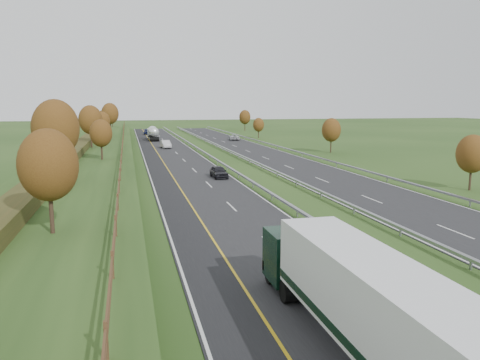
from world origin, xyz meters
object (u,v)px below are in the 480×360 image
object	(u,v)px
car_dark_near	(219,172)
car_oncoming	(234,137)
road_tanker	(153,133)
car_silver_mid	(166,144)
car_small_far	(148,132)
box_lorry	(364,303)

from	to	relation	value
car_dark_near	car_oncoming	size ratio (longest dim) A/B	0.84
road_tanker	car_oncoming	size ratio (longest dim) A/B	2.19
road_tanker	car_silver_mid	xyz separation A→B (m)	(1.28, -23.15, -1.01)
car_silver_mid	car_small_far	distance (m)	46.57
car_oncoming	car_silver_mid	bearing A→B (deg)	51.19
car_dark_near	car_silver_mid	distance (m)	41.66
box_lorry	car_small_far	xyz separation A→B (m)	(-1.76, 131.27, -1.52)
box_lorry	car_silver_mid	size ratio (longest dim) A/B	3.31
box_lorry	car_oncoming	world-z (taller)	box_lorry
road_tanker	car_small_far	bearing A→B (deg)	91.03
car_silver_mid	car_small_far	world-z (taller)	car_silver_mid
road_tanker	car_dark_near	world-z (taller)	road_tanker
box_lorry	road_tanker	bearing A→B (deg)	90.71
road_tanker	car_oncoming	bearing A→B (deg)	-14.85
car_silver_mid	car_small_far	bearing A→B (deg)	86.92
box_lorry	car_dark_near	distance (m)	43.34
box_lorry	car_silver_mid	bearing A→B (deg)	90.04
car_dark_near	box_lorry	bearing A→B (deg)	-96.38
car_silver_mid	car_oncoming	bearing A→B (deg)	38.41
road_tanker	car_oncoming	distance (m)	20.75
box_lorry	car_dark_near	bearing A→B (deg)	85.76
road_tanker	car_small_far	xyz separation A→B (m)	(-0.42, 23.39, -1.05)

